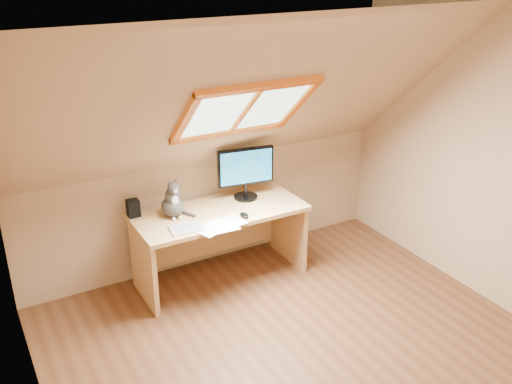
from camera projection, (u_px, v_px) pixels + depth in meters
ground at (315, 365)px, 4.05m from camera, size 3.50×3.50×0.00m
room_shell at (334, 184)px, 3.41m from camera, size 3.52×3.52×2.41m
desk at (217, 229)px, 5.00m from camera, size 1.47×0.64×0.67m
monitor at (246, 170)px, 4.99m from camera, size 0.51×0.21×0.47m
cat at (173, 202)px, 4.71m from camera, size 0.20×0.23×0.35m
desk_speaker at (133, 208)px, 4.73m from camera, size 0.10×0.10×0.14m
graphics_tablet at (187, 228)px, 4.54m from camera, size 0.29×0.23×0.01m
mouse at (244, 215)px, 4.73m from camera, size 0.06×0.11×0.03m
papers at (218, 225)px, 4.59m from camera, size 0.35×0.30×0.01m
cables at (271, 204)px, 4.96m from camera, size 0.51×0.26×0.01m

